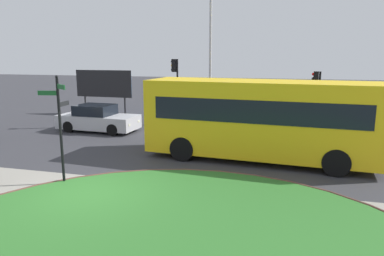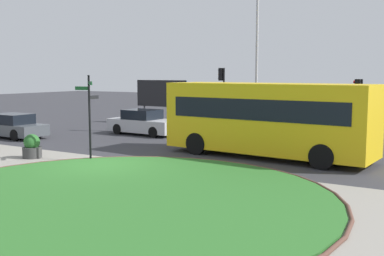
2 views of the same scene
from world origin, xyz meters
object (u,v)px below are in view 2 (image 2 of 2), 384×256
car_far_lane (144,123)px  billboard_left (162,94)px  signpost_directional (89,111)px  car_near_lane (11,126)px  planter_near_signpost (32,147)px  traffic_light_far (358,96)px  traffic_light_near (222,85)px  lamppost_tall (257,49)px  bus_yellow (267,118)px

car_far_lane → billboard_left: bearing=117.5°
signpost_directional → car_near_lane: (-8.99, 3.10, -1.47)m
car_near_lane → planter_near_signpost: size_ratio=4.34×
car_far_lane → traffic_light_far: traffic_light_far is taller
car_far_lane → traffic_light_near: size_ratio=1.14×
car_near_lane → car_far_lane: 7.66m
planter_near_signpost → lamppost_tall: bearing=68.5°
billboard_left → planter_near_signpost: size_ratio=4.17×
traffic_light_near → bus_yellow: bearing=139.0°
bus_yellow → car_far_lane: bearing=-16.4°
signpost_directional → car_far_lane: signpost_directional is taller
signpost_directional → traffic_light_far: (8.65, 10.92, 0.38)m
car_far_lane → traffic_light_near: 5.38m
signpost_directional → billboard_left: bearing=112.9°
traffic_light_near → planter_near_signpost: (-2.96, -12.30, -2.45)m
bus_yellow → planter_near_signpost: (-8.69, -5.46, -1.26)m
lamppost_tall → billboard_left: bearing=167.2°
billboard_left → traffic_light_near: bearing=-19.5°
traffic_light_near → planter_near_signpost: traffic_light_near is taller
bus_yellow → billboard_left: (-11.92, 9.21, 0.43)m
car_near_lane → billboard_left: bearing=-105.6°
car_far_lane → traffic_light_near: bearing=45.2°
traffic_light_near → lamppost_tall: size_ratio=0.41×
traffic_light_near → traffic_light_far: bearing=-174.4°
traffic_light_far → lamppost_tall: lamppost_tall is taller
signpost_directional → car_far_lane: size_ratio=0.79×
car_near_lane → lamppost_tall: size_ratio=0.47×
bus_yellow → lamppost_tall: bearing=-59.1°
signpost_directional → lamppost_tall: bearing=78.3°
lamppost_tall → planter_near_signpost: (-5.05, -12.79, -4.68)m
bus_yellow → car_near_lane: 15.21m
car_near_lane → car_far_lane: (5.76, 5.04, 0.05)m
car_near_lane → traffic_light_near: 12.75m
car_far_lane → signpost_directional: bearing=-65.4°
lamppost_tall → signpost_directional: bearing=-101.7°
car_near_lane → billboard_left: size_ratio=1.04×
bus_yellow → signpost_directional: bearing=41.4°
signpost_directional → traffic_light_far: size_ratio=1.07×
billboard_left → lamppost_tall: bearing=-11.4°
lamppost_tall → planter_near_signpost: 14.52m
car_far_lane → planter_near_signpost: (0.65, -9.01, -0.21)m
signpost_directional → bus_yellow: signpost_directional is taller
signpost_directional → traffic_light_near: 11.47m
signpost_directional → lamppost_tall: 12.54m
traffic_light_near → lamppost_tall: 3.09m
planter_near_signpost → traffic_light_far: bearing=46.4°
car_near_lane → traffic_light_near: traffic_light_near is taller
car_near_lane → car_far_lane: car_far_lane is taller
bus_yellow → billboard_left: bus_yellow is taller
signpost_directional → traffic_light_near: bearing=88.1°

